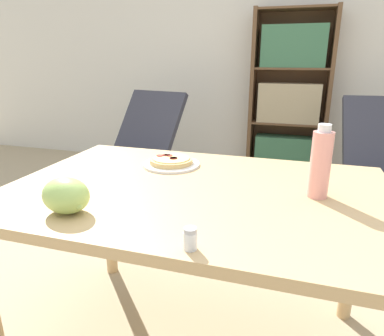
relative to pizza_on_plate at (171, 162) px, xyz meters
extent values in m
cube|color=silver|center=(0.20, 2.38, 0.56)|extent=(8.00, 0.05, 2.60)
cube|color=tan|center=(0.18, -0.22, -0.03)|extent=(1.35, 0.90, 0.03)
cylinder|color=tan|center=(-0.43, 0.16, -0.39)|extent=(0.06, 0.06, 0.69)
cylinder|color=tan|center=(0.79, 0.16, -0.39)|extent=(0.06, 0.06, 0.69)
cylinder|color=white|center=(0.00, 0.00, -0.01)|extent=(0.24, 0.24, 0.01)
cylinder|color=#DBB26B|center=(0.00, 0.00, 0.01)|extent=(0.18, 0.18, 0.02)
cylinder|color=#EACC7A|center=(0.00, 0.00, 0.02)|extent=(0.16, 0.16, 0.00)
cylinder|color=#A83328|center=(-0.04, 0.03, 0.02)|extent=(0.03, 0.03, 0.00)
cylinder|color=#A83328|center=(0.01, -0.01, 0.02)|extent=(0.03, 0.03, 0.00)
cylinder|color=#A83328|center=(-0.03, 0.03, 0.02)|extent=(0.03, 0.03, 0.00)
cylinder|color=#A83328|center=(0.01, -0.01, 0.02)|extent=(0.03, 0.03, 0.00)
cylinder|color=#A83328|center=(-0.06, 0.01, 0.02)|extent=(0.03, 0.03, 0.00)
cylinder|color=#A83328|center=(-0.02, 0.03, 0.02)|extent=(0.03, 0.03, 0.00)
ellipsoid|color=#A8CC66|center=(-0.13, -0.53, 0.04)|extent=(0.15, 0.11, 0.11)
sphere|color=#A8CC66|center=(-0.13, -0.51, 0.02)|extent=(0.02, 0.02, 0.02)
sphere|color=#A8CC66|center=(-0.09, -0.56, 0.02)|extent=(0.02, 0.02, 0.02)
sphere|color=#A8CC66|center=(-0.08, -0.55, 0.02)|extent=(0.02, 0.02, 0.02)
sphere|color=#A8CC66|center=(-0.15, -0.51, 0.03)|extent=(0.03, 0.03, 0.03)
sphere|color=#A8CC66|center=(-0.12, -0.55, 0.03)|extent=(0.03, 0.03, 0.03)
sphere|color=#A8CC66|center=(-0.12, -0.51, 0.00)|extent=(0.02, 0.02, 0.02)
sphere|color=#A8CC66|center=(-0.18, -0.51, 0.00)|extent=(0.02, 0.02, 0.02)
cylinder|color=pink|center=(0.58, -0.18, 0.09)|extent=(0.07, 0.07, 0.22)
cylinder|color=white|center=(0.58, -0.18, 0.22)|extent=(0.04, 0.04, 0.02)
cylinder|color=white|center=(0.28, -0.62, 0.01)|extent=(0.03, 0.03, 0.05)
cylinder|color=#B7B7BC|center=(0.28, -0.62, 0.04)|extent=(0.03, 0.03, 0.01)
cube|color=black|center=(-0.79, 1.21, -0.69)|extent=(0.63, 0.65, 0.10)
cube|color=#383842|center=(-0.79, 1.13, -0.38)|extent=(0.66, 0.61, 0.14)
cube|color=#383842|center=(-0.74, 1.43, -0.14)|extent=(0.64, 0.52, 0.55)
cube|color=black|center=(1.15, 1.34, -0.69)|extent=(0.56, 0.59, 0.10)
cube|color=#383842|center=(1.13, 1.56, -0.14)|extent=(0.60, 0.46, 0.55)
cube|color=brown|center=(0.05, 2.21, 0.07)|extent=(0.04, 0.28, 1.61)
cube|color=brown|center=(0.77, 2.21, 0.07)|extent=(0.04, 0.28, 1.61)
cube|color=brown|center=(0.41, 2.35, 0.07)|extent=(0.75, 0.01, 1.61)
cube|color=brown|center=(0.41, 2.21, -0.72)|extent=(0.68, 0.27, 0.02)
cube|color=#3D704C|center=(0.41, 2.19, -0.52)|extent=(0.58, 0.20, 0.38)
cube|color=brown|center=(0.41, 2.21, -0.20)|extent=(0.68, 0.27, 0.02)
cube|color=tan|center=(0.41, 2.19, 0.00)|extent=(0.58, 0.20, 0.38)
cube|color=brown|center=(0.41, 2.21, 0.33)|extent=(0.68, 0.27, 0.02)
cube|color=#3D704C|center=(0.41, 2.19, 0.52)|extent=(0.58, 0.20, 0.38)
cube|color=brown|center=(0.41, 2.21, 0.85)|extent=(0.68, 0.27, 0.02)
camera|label=1|loc=(0.50, -1.31, 0.43)|focal=32.00mm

